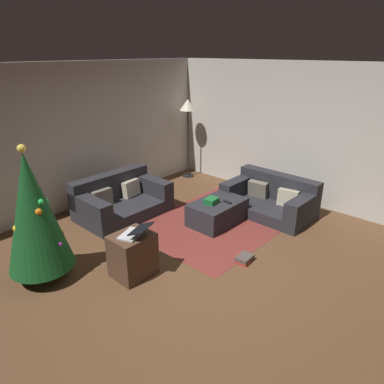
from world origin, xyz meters
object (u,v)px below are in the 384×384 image
object	(u,v)px
tv_remote	(227,202)
couch_left	(120,199)
side_table	(133,255)
couch_right	(271,199)
book_stack	(245,259)
ottoman	(217,212)
corner_lamp	(188,111)
laptop	(135,232)
gift_box	(211,201)
christmas_tree	(33,212)

from	to	relation	value
tv_remote	couch_left	bearing A→B (deg)	127.79
couch_left	side_table	world-z (taller)	couch_left
couch_right	book_stack	xyz separation A→B (m)	(-1.69, -0.59, -0.21)
couch_right	ottoman	distance (m)	1.09
corner_lamp	laptop	bearing A→B (deg)	-146.83
ottoman	tv_remote	xyz separation A→B (m)	(0.08, -0.15, 0.21)
side_table	book_stack	xyz separation A→B (m)	(1.23, -0.93, -0.25)
laptop	side_table	bearing A→B (deg)	110.06
couch_left	tv_remote	bearing A→B (deg)	120.09
couch_right	tv_remote	world-z (taller)	couch_right
gift_box	corner_lamp	world-z (taller)	corner_lamp
couch_left	corner_lamp	world-z (taller)	corner_lamp
gift_box	ottoman	bearing A→B (deg)	-14.14
tv_remote	side_table	size ratio (longest dim) A/B	0.27
couch_right	book_stack	size ratio (longest dim) A/B	5.84
book_stack	corner_lamp	size ratio (longest dim) A/B	0.15
book_stack	corner_lamp	bearing A→B (deg)	55.12
couch_right	couch_left	bearing A→B (deg)	43.74
couch_left	tv_remote	xyz separation A→B (m)	(0.97, -1.68, 0.13)
side_table	ottoman	bearing A→B (deg)	3.67
couch_right	gift_box	world-z (taller)	couch_right
gift_box	corner_lamp	size ratio (longest dim) A/B	0.12
tv_remote	side_table	distance (m)	2.01
laptop	book_stack	size ratio (longest dim) A/B	1.72
ottoman	book_stack	world-z (taller)	ottoman
tv_remote	couch_right	bearing A→B (deg)	-11.19
gift_box	laptop	xyz separation A→B (m)	(-1.78, -0.21, 0.21)
christmas_tree	book_stack	xyz separation A→B (m)	(2.06, -1.74, -0.89)
book_stack	couch_right	bearing A→B (deg)	19.24
couch_left	tv_remote	world-z (taller)	couch_left
couch_right	corner_lamp	size ratio (longest dim) A/B	0.88
side_table	corner_lamp	distance (m)	4.17
couch_left	couch_right	distance (m)	2.74
christmas_tree	gift_box	bearing A→B (deg)	-14.08
couch_right	tv_remote	distance (m)	0.97
couch_right	side_table	world-z (taller)	couch_right
ottoman	christmas_tree	xyz separation A→B (m)	(-2.76, 0.69, 0.74)
couch_right	ottoman	bearing A→B (deg)	65.53
laptop	couch_right	bearing A→B (deg)	-5.58
laptop	gift_box	bearing A→B (deg)	6.71
couch_left	book_stack	distance (m)	2.60
christmas_tree	book_stack	world-z (taller)	christmas_tree
ottoman	side_table	xyz separation A→B (m)	(-1.93, -0.12, 0.10)
tv_remote	christmas_tree	size ratio (longest dim) A/B	0.09
tv_remote	laptop	xyz separation A→B (m)	(-1.99, -0.03, 0.24)
christmas_tree	couch_right	bearing A→B (deg)	-17.10
laptop	corner_lamp	bearing A→B (deg)	33.17
ottoman	laptop	world-z (taller)	laptop
christmas_tree	corner_lamp	world-z (taller)	christmas_tree
couch_right	book_stack	bearing A→B (deg)	109.79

